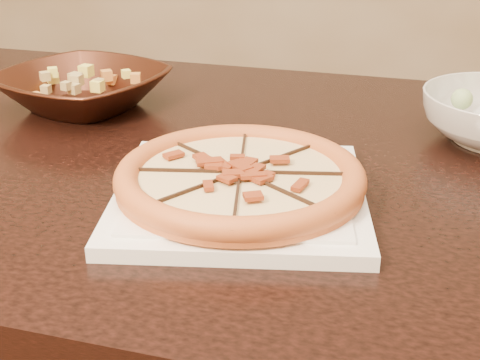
# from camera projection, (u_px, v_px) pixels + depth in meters

# --- Properties ---
(dining_table) EXTENTS (1.42, 0.94, 0.75)m
(dining_table) POSITION_uv_depth(u_px,v_px,m) (205.00, 209.00, 1.02)
(dining_table) COLOR black
(dining_table) RESTS_ON floor
(plate) EXTENTS (0.35, 0.35, 0.02)m
(plate) POSITION_uv_depth(u_px,v_px,m) (240.00, 195.00, 0.81)
(plate) COLOR white
(plate) RESTS_ON dining_table
(pizza) EXTENTS (0.30, 0.30, 0.03)m
(pizza) POSITION_uv_depth(u_px,v_px,m) (240.00, 177.00, 0.80)
(pizza) COLOR orange
(pizza) RESTS_ON plate
(bronze_bowl) EXTENTS (0.33, 0.33, 0.06)m
(bronze_bowl) POSITION_uv_depth(u_px,v_px,m) (83.00, 89.00, 1.13)
(bronze_bowl) COLOR #4A2519
(bronze_bowl) RESTS_ON dining_table
(mixed_dish) EXTENTS (0.09, 0.12, 0.03)m
(mixed_dish) POSITION_uv_depth(u_px,v_px,m) (79.00, 62.00, 1.11)
(mixed_dish) COLOR tan
(mixed_dish) RESTS_ON bronze_bowl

